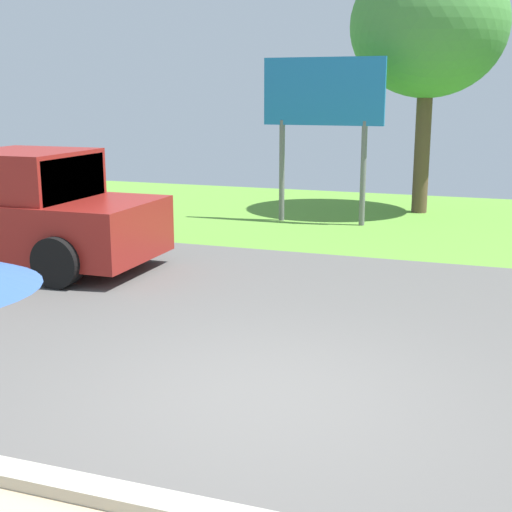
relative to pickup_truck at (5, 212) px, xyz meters
The scene contains 4 objects.
ground_plane 5.81m from the pickup_truck, ahead, with size 40.00×22.00×0.20m.
pickup_truck is the anchor object (origin of this frame).
roadside_billboard 6.90m from the pickup_truck, 53.50° to the left, with size 2.60×0.12×3.50m.
tree_center_back 10.10m from the pickup_truck, 52.15° to the left, with size 3.53×3.53×5.85m.
Camera 1 is at (1.99, -5.81, 2.78)m, focal length 49.43 mm.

